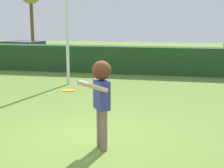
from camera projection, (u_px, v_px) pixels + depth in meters
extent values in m
plane|color=olive|center=(89.00, 141.00, 7.09)|extent=(60.00, 60.00, 0.00)
cylinder|color=#7B645C|center=(104.00, 131.00, 6.51)|extent=(0.14, 0.14, 0.84)
cylinder|color=#7B645C|center=(100.00, 128.00, 6.68)|extent=(0.14, 0.14, 0.84)
cube|color=#31378F|center=(102.00, 95.00, 6.45)|extent=(0.40, 0.44, 0.58)
cylinder|color=tan|center=(93.00, 86.00, 6.08)|extent=(0.55, 0.43, 0.30)
cylinder|color=tan|center=(97.00, 93.00, 6.67)|extent=(0.09, 0.09, 0.62)
sphere|color=tan|center=(102.00, 72.00, 6.36)|extent=(0.22, 0.22, 0.22)
sphere|color=#562B19|center=(102.00, 70.00, 6.36)|extent=(0.38, 0.38, 0.38)
cylinder|color=orange|center=(68.00, 91.00, 6.23)|extent=(0.24, 0.24, 0.04)
cube|color=#224723|center=(140.00, 60.00, 15.66)|extent=(18.10, 0.90, 1.28)
cube|color=#1E6633|center=(24.00, 52.00, 19.85)|extent=(4.48, 2.65, 0.55)
cube|color=#2D333D|center=(23.00, 44.00, 19.75)|extent=(2.51, 2.04, 0.40)
cylinder|color=black|center=(52.00, 57.00, 20.04)|extent=(0.61, 0.24, 0.60)
cylinder|color=black|center=(34.00, 60.00, 18.53)|extent=(0.61, 0.24, 0.60)
cylinder|color=black|center=(15.00, 54.00, 21.27)|extent=(0.61, 0.24, 0.60)
cylinder|color=black|center=(216.00, 60.00, 18.56)|extent=(0.61, 0.20, 0.60)
cylinder|color=brown|center=(32.00, 27.00, 26.91)|extent=(0.27, 0.27, 3.72)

